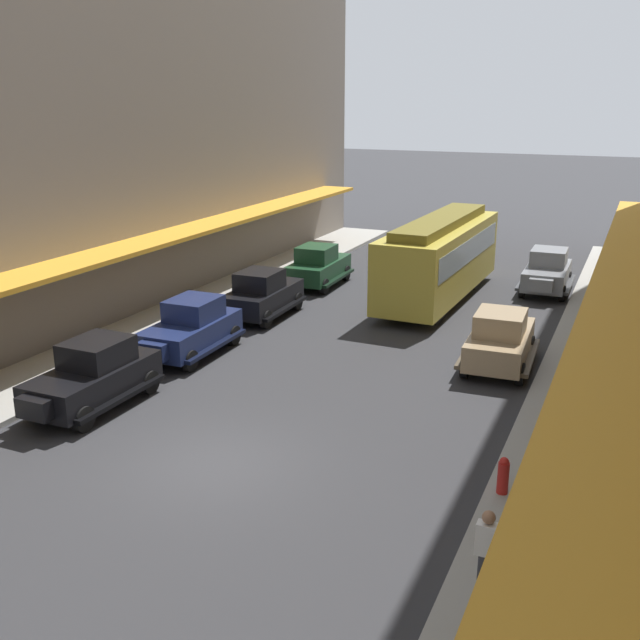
# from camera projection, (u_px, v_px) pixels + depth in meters

# --- Properties ---
(ground_plane) EXTENTS (200.00, 200.00, 0.00)m
(ground_plane) POSITION_uv_depth(u_px,v_px,m) (215.00, 464.00, 16.97)
(ground_plane) COLOR #2D2D30
(sidewalk_right) EXTENTS (3.00, 60.00, 0.15)m
(sidewalk_right) POSITION_uv_depth(u_px,v_px,m) (551.00, 536.00, 14.04)
(sidewalk_right) COLOR #99968E
(sidewalk_right) RESTS_ON ground
(parked_car_0) EXTENTS (2.21, 4.28, 1.84)m
(parked_car_0) POSITION_uv_depth(u_px,v_px,m) (547.00, 270.00, 31.61)
(parked_car_0) COLOR slate
(parked_car_0) RESTS_ON ground
(parked_car_1) EXTENTS (2.26, 4.30, 1.84)m
(parked_car_1) POSITION_uv_depth(u_px,v_px,m) (318.00, 265.00, 32.67)
(parked_car_1) COLOR #193D23
(parked_car_1) RESTS_ON ground
(parked_car_2) EXTENTS (2.30, 4.32, 1.84)m
(parked_car_2) POSITION_uv_depth(u_px,v_px,m) (500.00, 338.00, 22.79)
(parked_car_2) COLOR #997F5B
(parked_car_2) RESTS_ON ground
(parked_car_3) EXTENTS (2.16, 4.27, 1.84)m
(parked_car_3) POSITION_uv_depth(u_px,v_px,m) (93.00, 374.00, 19.87)
(parked_car_3) COLOR black
(parked_car_3) RESTS_ON ground
(parked_car_4) EXTENTS (2.22, 4.29, 1.84)m
(parked_car_4) POSITION_uv_depth(u_px,v_px,m) (262.00, 293.00, 28.02)
(parked_car_4) COLOR black
(parked_car_4) RESTS_ON ground
(parked_car_5) EXTENTS (2.21, 4.29, 1.84)m
(parked_car_5) POSITION_uv_depth(u_px,v_px,m) (191.00, 326.00, 23.93)
(parked_car_5) COLOR #19234C
(parked_car_5) RESTS_ON ground
(streetcar) EXTENTS (2.76, 9.66, 3.46)m
(streetcar) POSITION_uv_depth(u_px,v_px,m) (440.00, 255.00, 30.07)
(streetcar) COLOR gold
(streetcar) RESTS_ON ground
(fire_hydrant) EXTENTS (0.24, 0.24, 0.82)m
(fire_hydrant) POSITION_uv_depth(u_px,v_px,m) (503.00, 475.00, 15.32)
(fire_hydrant) COLOR #B21E19
(fire_hydrant) RESTS_ON sidewalk_right
(pedestrian_0) EXTENTS (0.36, 0.24, 1.64)m
(pedestrian_0) POSITION_uv_depth(u_px,v_px,m) (565.00, 500.00, 13.55)
(pedestrian_0) COLOR #4C4238
(pedestrian_0) RESTS_ON sidewalk_right
(pedestrian_1) EXTENTS (0.36, 0.24, 1.64)m
(pedestrian_1) POSITION_uv_depth(u_px,v_px,m) (593.00, 315.00, 25.01)
(pedestrian_1) COLOR #4C4238
(pedestrian_1) RESTS_ON sidewalk_right
(pedestrian_2) EXTENTS (0.36, 0.24, 1.64)m
(pedestrian_2) POSITION_uv_depth(u_px,v_px,m) (486.00, 555.00, 11.95)
(pedestrian_2) COLOR #2D2D33
(pedestrian_2) RESTS_ON sidewalk_right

